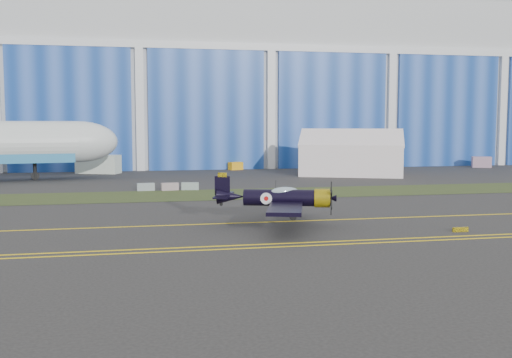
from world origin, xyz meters
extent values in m
plane|color=#32302F|center=(0.00, 0.00, 0.00)|extent=(260.00, 260.00, 0.00)
cube|color=#475128|center=(0.00, 14.00, 0.02)|extent=(260.00, 10.00, 0.02)
cube|color=silver|center=(0.00, 72.00, 15.00)|extent=(220.00, 45.00, 30.00)
cube|color=#153E95|center=(0.00, 49.20, 10.00)|extent=(220.00, 0.60, 20.00)
cube|color=silver|center=(0.00, 49.15, 20.60)|extent=(220.00, 0.70, 1.20)
cube|color=yellow|center=(0.00, -5.00, 0.01)|extent=(200.00, 0.20, 0.02)
cube|color=yellow|center=(0.00, -14.50, 0.01)|extent=(80.00, 0.20, 0.02)
cube|color=yellow|center=(0.00, -13.50, 0.01)|extent=(80.00, 0.20, 0.02)
cube|color=yellow|center=(22.00, -12.00, 0.17)|extent=(1.20, 0.15, 0.35)
cube|color=silver|center=(-6.57, 45.35, 1.43)|extent=(7.12, 4.94, 2.87)
cube|color=#FFAF17|center=(15.63, 47.99, 0.65)|extent=(2.56, 2.07, 1.29)
cube|color=#A48098|center=(59.16, 44.55, 0.96)|extent=(3.60, 2.77, 1.92)
cube|color=#8A969B|center=(0.20, 19.28, 0.45)|extent=(2.04, 0.75, 0.90)
cube|color=#9F888D|center=(2.96, 19.06, 0.45)|extent=(2.07, 0.91, 0.90)
cube|color=#889B97|center=(5.32, 19.03, 0.45)|extent=(2.07, 0.94, 0.90)
camera|label=1|loc=(-1.06, -50.92, 7.87)|focal=42.00mm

